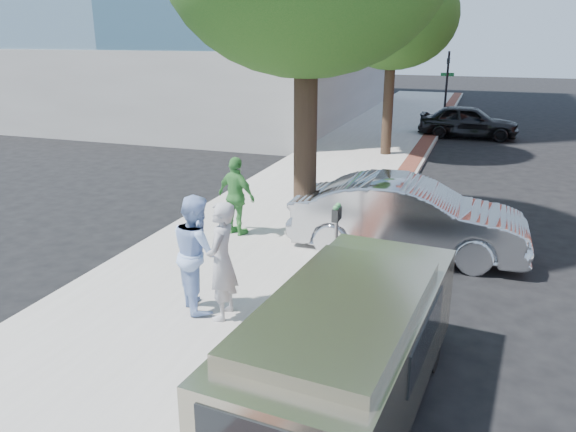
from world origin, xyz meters
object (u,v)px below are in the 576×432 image
at_px(person_gray, 222,261).
at_px(bg_car, 468,121).
at_px(person_officer, 197,253).
at_px(van, 352,342).
at_px(person_green, 236,196).
at_px(parking_meter, 336,225).
at_px(sedan_silver, 408,217).

height_order(person_gray, bg_car, person_gray).
xyz_separation_m(person_officer, van, (3.06, -1.62, -0.20)).
distance_m(person_officer, van, 3.47).
relative_size(person_gray, person_green, 1.08).
height_order(parking_meter, person_officer, person_officer).
bearing_deg(person_green, person_officer, 123.71).
height_order(parking_meter, person_gray, person_gray).
bearing_deg(parking_meter, person_green, 150.55).
xyz_separation_m(parking_meter, van, (1.18, -3.65, -0.25)).
relative_size(person_officer, sedan_silver, 0.40).
bearing_deg(person_officer, parking_meter, -85.62).
distance_m(person_gray, bg_car, 20.26).
relative_size(sedan_silver, bg_car, 1.13).
bearing_deg(bg_car, van, 178.28).
distance_m(parking_meter, person_green, 3.23).
bearing_deg(person_green, person_gray, 130.48).
xyz_separation_m(parking_meter, person_green, (-2.81, 1.59, -0.13)).
bearing_deg(person_green, van, 146.58).
relative_size(sedan_silver, van, 1.05).
xyz_separation_m(person_gray, person_officer, (-0.54, 0.19, 0.01)).
xyz_separation_m(bg_car, van, (-0.47, -21.47, 0.19)).
bearing_deg(person_gray, sedan_silver, 144.04).
bearing_deg(bg_car, parking_meter, 174.25).
distance_m(person_gray, sedan_silver, 4.94).
relative_size(person_gray, person_officer, 0.99).
xyz_separation_m(parking_meter, person_officer, (-1.88, -2.03, -0.05)).
relative_size(person_green, van, 0.38).
relative_size(parking_meter, bg_car, 0.33).
height_order(person_gray, person_officer, person_officer).
height_order(person_green, bg_car, person_green).
bearing_deg(bg_car, sedan_silver, 177.43).
bearing_deg(person_gray, bg_car, 164.84).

